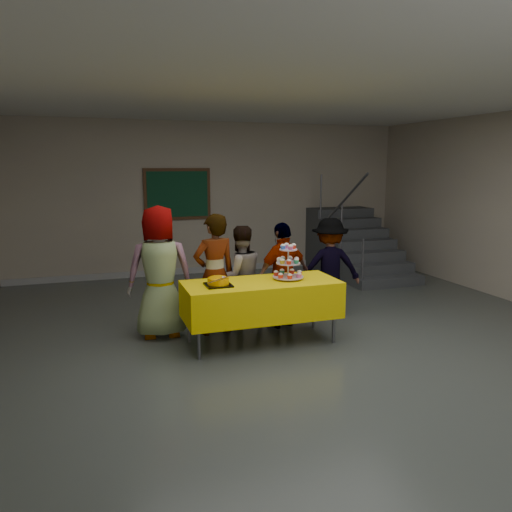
{
  "coord_description": "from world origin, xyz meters",
  "views": [
    {
      "loc": [
        -2.37,
        -4.78,
        2.15
      ],
      "look_at": [
        -0.44,
        0.96,
        1.05
      ],
      "focal_mm": 35.0,
      "sensor_mm": 36.0,
      "label": 1
    }
  ],
  "objects_px": {
    "schoolchild_a": "(160,272)",
    "schoolchild_b": "(215,274)",
    "schoolchild_d": "(283,275)",
    "bake_table": "(261,299)",
    "schoolchild_e": "(329,267)",
    "bear_cake": "(218,281)",
    "schoolchild_c": "(240,277)",
    "noticeboard": "(178,194)",
    "cupcake_stand": "(288,265)",
    "staircase": "(352,248)"
  },
  "relations": [
    {
      "from": "bear_cake",
      "to": "schoolchild_d",
      "type": "bearing_deg",
      "value": 28.26
    },
    {
      "from": "bake_table",
      "to": "schoolchild_a",
      "type": "distance_m",
      "value": 1.32
    },
    {
      "from": "cupcake_stand",
      "to": "bear_cake",
      "type": "distance_m",
      "value": 0.91
    },
    {
      "from": "schoolchild_c",
      "to": "schoolchild_e",
      "type": "bearing_deg",
      "value": 179.99
    },
    {
      "from": "schoolchild_d",
      "to": "schoolchild_c",
      "type": "bearing_deg",
      "value": -33.37
    },
    {
      "from": "bake_table",
      "to": "bear_cake",
      "type": "distance_m",
      "value": 0.61
    },
    {
      "from": "bake_table",
      "to": "cupcake_stand",
      "type": "relative_size",
      "value": 4.22
    },
    {
      "from": "schoolchild_a",
      "to": "bake_table",
      "type": "bearing_deg",
      "value": 154.31
    },
    {
      "from": "bear_cake",
      "to": "schoolchild_a",
      "type": "height_order",
      "value": "schoolchild_a"
    },
    {
      "from": "schoolchild_b",
      "to": "bake_table",
      "type": "bearing_deg",
      "value": 120.4
    },
    {
      "from": "schoolchild_e",
      "to": "staircase",
      "type": "distance_m",
      "value": 3.17
    },
    {
      "from": "bake_table",
      "to": "schoolchild_d",
      "type": "bearing_deg",
      "value": 46.57
    },
    {
      "from": "bake_table",
      "to": "noticeboard",
      "type": "relative_size",
      "value": 1.45
    },
    {
      "from": "bear_cake",
      "to": "schoolchild_e",
      "type": "relative_size",
      "value": 0.25
    },
    {
      "from": "schoolchild_a",
      "to": "staircase",
      "type": "distance_m",
      "value": 5.08
    },
    {
      "from": "bake_table",
      "to": "schoolchild_e",
      "type": "relative_size",
      "value": 1.33
    },
    {
      "from": "cupcake_stand",
      "to": "schoolchild_c",
      "type": "distance_m",
      "value": 0.83
    },
    {
      "from": "bear_cake",
      "to": "staircase",
      "type": "height_order",
      "value": "staircase"
    },
    {
      "from": "schoolchild_e",
      "to": "schoolchild_b",
      "type": "bearing_deg",
      "value": 21.45
    },
    {
      "from": "schoolchild_e",
      "to": "noticeboard",
      "type": "relative_size",
      "value": 1.09
    },
    {
      "from": "staircase",
      "to": "schoolchild_b",
      "type": "bearing_deg",
      "value": -141.6
    },
    {
      "from": "cupcake_stand",
      "to": "bear_cake",
      "type": "bearing_deg",
      "value": -176.13
    },
    {
      "from": "schoolchild_a",
      "to": "schoolchild_d",
      "type": "height_order",
      "value": "schoolchild_a"
    },
    {
      "from": "schoolchild_a",
      "to": "schoolchild_e",
      "type": "xyz_separation_m",
      "value": [
        2.44,
        0.16,
        -0.13
      ]
    },
    {
      "from": "schoolchild_c",
      "to": "noticeboard",
      "type": "height_order",
      "value": "noticeboard"
    },
    {
      "from": "schoolchild_b",
      "to": "schoolchild_e",
      "type": "xyz_separation_m",
      "value": [
        1.77,
        0.27,
        -0.07
      ]
    },
    {
      "from": "cupcake_stand",
      "to": "staircase",
      "type": "height_order",
      "value": "staircase"
    },
    {
      "from": "cupcake_stand",
      "to": "bear_cake",
      "type": "relative_size",
      "value": 1.24
    },
    {
      "from": "bake_table",
      "to": "cupcake_stand",
      "type": "bearing_deg",
      "value": 3.96
    },
    {
      "from": "schoolchild_a",
      "to": "schoolchild_b",
      "type": "height_order",
      "value": "schoolchild_a"
    },
    {
      "from": "schoolchild_b",
      "to": "schoolchild_d",
      "type": "height_order",
      "value": "schoolchild_b"
    },
    {
      "from": "schoolchild_b",
      "to": "schoolchild_e",
      "type": "distance_m",
      "value": 1.79
    },
    {
      "from": "bake_table",
      "to": "noticeboard",
      "type": "bearing_deg",
      "value": 93.63
    },
    {
      "from": "schoolchild_b",
      "to": "schoolchild_d",
      "type": "bearing_deg",
      "value": 169.56
    },
    {
      "from": "bear_cake",
      "to": "schoolchild_c",
      "type": "bearing_deg",
      "value": 56.32
    },
    {
      "from": "schoolchild_b",
      "to": "schoolchild_d",
      "type": "relative_size",
      "value": 1.1
    },
    {
      "from": "schoolchild_a",
      "to": "schoolchild_e",
      "type": "relative_size",
      "value": 1.18
    },
    {
      "from": "schoolchild_c",
      "to": "staircase",
      "type": "xyz_separation_m",
      "value": [
        3.2,
        2.68,
        -0.2
      ]
    },
    {
      "from": "cupcake_stand",
      "to": "schoolchild_b",
      "type": "bearing_deg",
      "value": 148.46
    },
    {
      "from": "bake_table",
      "to": "schoolchild_a",
      "type": "height_order",
      "value": "schoolchild_a"
    },
    {
      "from": "bear_cake",
      "to": "schoolchild_c",
      "type": "relative_size",
      "value": 0.26
    },
    {
      "from": "bake_table",
      "to": "bear_cake",
      "type": "bearing_deg",
      "value": -176.18
    },
    {
      "from": "schoolchild_a",
      "to": "noticeboard",
      "type": "xyz_separation_m",
      "value": [
        0.86,
        3.57,
        0.76
      ]
    },
    {
      "from": "bake_table",
      "to": "staircase",
      "type": "height_order",
      "value": "staircase"
    },
    {
      "from": "bake_table",
      "to": "schoolchild_c",
      "type": "distance_m",
      "value": 0.7
    },
    {
      "from": "bake_table",
      "to": "noticeboard",
      "type": "xyz_separation_m",
      "value": [
        -0.27,
        4.2,
        1.04
      ]
    },
    {
      "from": "cupcake_stand",
      "to": "schoolchild_c",
      "type": "height_order",
      "value": "schoolchild_c"
    },
    {
      "from": "schoolchild_b",
      "to": "staircase",
      "type": "bearing_deg",
      "value": -152.05
    },
    {
      "from": "staircase",
      "to": "schoolchild_a",
      "type": "bearing_deg",
      "value": -147.35
    },
    {
      "from": "schoolchild_d",
      "to": "schoolchild_e",
      "type": "height_order",
      "value": "schoolchild_e"
    }
  ]
}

